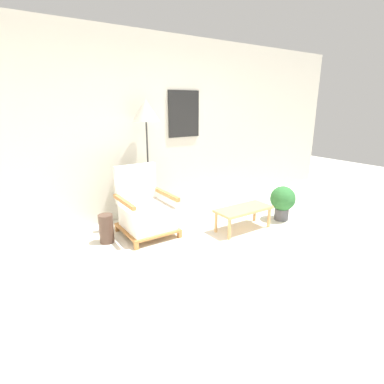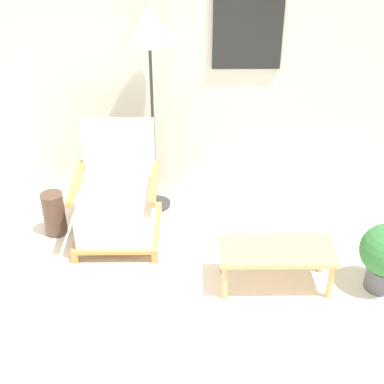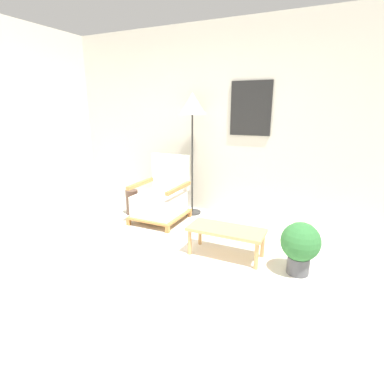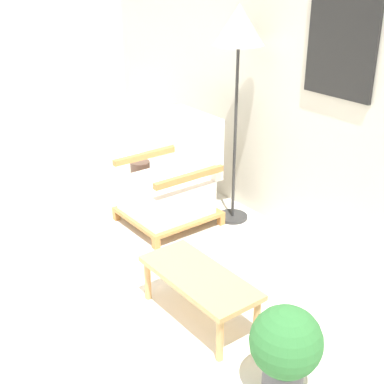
{
  "view_description": "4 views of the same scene",
  "coord_description": "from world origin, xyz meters",
  "px_view_note": "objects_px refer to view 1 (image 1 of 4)",
  "views": [
    {
      "loc": [
        -2.09,
        -1.78,
        1.7
      ],
      "look_at": [
        0.08,
        1.47,
        0.55
      ],
      "focal_mm": 28.0,
      "sensor_mm": 36.0,
      "label": 1
    },
    {
      "loc": [
        0.05,
        -1.92,
        2.61
      ],
      "look_at": [
        0.08,
        1.47,
        0.55
      ],
      "focal_mm": 50.0,
      "sensor_mm": 36.0,
      "label": 2
    },
    {
      "loc": [
        1.61,
        -1.77,
        1.57
      ],
      "look_at": [
        0.08,
        1.47,
        0.55
      ],
      "focal_mm": 28.0,
      "sensor_mm": 36.0,
      "label": 3
    },
    {
      "loc": [
        2.83,
        -0.63,
        2.12
      ],
      "look_at": [
        0.08,
        1.47,
        0.55
      ],
      "focal_mm": 50.0,
      "sensor_mm": 36.0,
      "label": 4
    }
  ],
  "objects_px": {
    "floor_lamp": "(146,116)",
    "armchair": "(145,212)",
    "coffee_table": "(243,211)",
    "vase": "(106,229)",
    "potted_plant": "(283,201)"
  },
  "relations": [
    {
      "from": "armchair",
      "to": "coffee_table",
      "type": "distance_m",
      "value": 1.35
    },
    {
      "from": "armchair",
      "to": "floor_lamp",
      "type": "bearing_deg",
      "value": 58.27
    },
    {
      "from": "potted_plant",
      "to": "armchair",
      "type": "bearing_deg",
      "value": 160.92
    },
    {
      "from": "floor_lamp",
      "to": "coffee_table",
      "type": "distance_m",
      "value": 1.9
    },
    {
      "from": "coffee_table",
      "to": "vase",
      "type": "distance_m",
      "value": 1.85
    },
    {
      "from": "coffee_table",
      "to": "armchair",
      "type": "bearing_deg",
      "value": 151.97
    },
    {
      "from": "floor_lamp",
      "to": "vase",
      "type": "bearing_deg",
      "value": -152.76
    },
    {
      "from": "vase",
      "to": "coffee_table",
      "type": "bearing_deg",
      "value": -21.0
    },
    {
      "from": "armchair",
      "to": "potted_plant",
      "type": "distance_m",
      "value": 2.06
    },
    {
      "from": "floor_lamp",
      "to": "armchair",
      "type": "bearing_deg",
      "value": -121.73
    },
    {
      "from": "armchair",
      "to": "potted_plant",
      "type": "height_order",
      "value": "armchair"
    },
    {
      "from": "armchair",
      "to": "vase",
      "type": "bearing_deg",
      "value": 176.91
    },
    {
      "from": "floor_lamp",
      "to": "coffee_table",
      "type": "xyz_separation_m",
      "value": [
        0.91,
        -1.08,
        -1.27
      ]
    },
    {
      "from": "floor_lamp",
      "to": "coffee_table",
      "type": "height_order",
      "value": "floor_lamp"
    },
    {
      "from": "armchair",
      "to": "coffee_table",
      "type": "bearing_deg",
      "value": -28.03
    }
  ]
}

